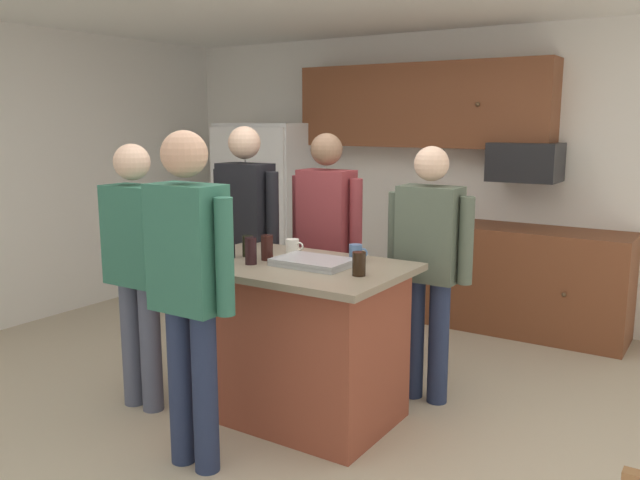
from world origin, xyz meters
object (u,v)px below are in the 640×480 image
Objects in this scene: person_elder_center at (326,235)px; refrigerator at (269,209)px; mug_ceramic_white at (356,253)px; glass_stout_tall at (229,247)px; tumbler_amber at (251,251)px; glass_pilsner at (248,246)px; person_guest_by_door at (137,260)px; person_guest_left at (189,278)px; person_guest_right at (246,229)px; microwave_over_range at (525,162)px; person_host_foreground at (429,258)px; glass_short_whisky at (267,248)px; glass_dark_ale at (359,264)px; serving_tray at (313,262)px; kitchen_island at (293,339)px; mug_blue_stoneware at (293,246)px.

refrigerator is at bearing -150.30° from person_elder_center.
glass_stout_tall is at bearing -153.93° from mug_ceramic_white.
tumbler_amber is (0.06, -0.92, 0.05)m from person_elder_center.
glass_pilsner is 0.23m from tumbler_amber.
glass_stout_tall is at bearing -57.66° from refrigerator.
person_guest_left reaches higher than person_guest_by_door.
person_elder_center is at bearing 58.89° from person_guest_right.
glass_stout_tall is at bearing -113.48° from microwave_over_range.
glass_short_whisky is at bearing -7.43° from person_host_foreground.
glass_dark_ale reaches higher than serving_tray.
glass_dark_ale is (-0.18, -2.48, -0.43)m from microwave_over_range.
refrigerator is 10.96× the size of tumbler_amber.
tumbler_amber is 1.18× the size of glass_stout_tall.
person_guest_by_door is 1.09m from serving_tray.
kitchen_island is 0.95m from person_elder_center.
glass_stout_tall is (-0.91, -0.02, 0.00)m from glass_dark_ale.
person_elder_center is 1.04× the size of person_host_foreground.
glass_stout_tall is (-0.07, -0.09, 0.00)m from glass_pilsner.
person_guest_left is at bearing -64.16° from glass_stout_tall.
mug_blue_stoneware is (-0.46, -0.01, -0.01)m from mug_ceramic_white.
person_guest_left is at bearing 17.36° from person_host_foreground.
person_guest_by_door is at bearing -118.18° from microwave_over_range.
person_elder_center is 12.49× the size of glass_stout_tall.
glass_dark_ale is 0.68m from tumbler_amber.
glass_short_whisky is (-0.85, -2.43, -0.42)m from microwave_over_range.
glass_dark_ale is at bearing 1.37° from glass_stout_tall.
microwave_over_range is 2.75m from tumbler_amber.
person_guest_by_door is 12.57× the size of glass_dark_ale.
person_host_foreground is at bearing 35.68° from glass_stout_tall.
glass_pilsner is at bearing -112.88° from microwave_over_range.
person_guest_left is at bearing -71.23° from glass_pilsner.
kitchen_island is 11.07× the size of mug_ceramic_white.
person_elder_center is 0.58m from person_guest_right.
mug_blue_stoneware is at bearing 124.98° from kitchen_island.
glass_dark_ale is 1.08× the size of mug_ceramic_white.
refrigerator reaches higher than glass_pilsner.
person_elder_center is 1.10m from glass_dark_ale.
refrigerator is 1.30× the size of kitchen_island.
tumbler_amber is (-0.68, -0.09, 0.01)m from glass_dark_ale.
person_elder_center is 12.86× the size of glass_pilsner.
serving_tray is (2.07, -2.29, 0.09)m from refrigerator.
person_guest_by_door reaches higher than kitchen_island.
person_host_foreground is 0.93× the size of person_guest_right.
person_elder_center is 11.20× the size of glass_short_whisky.
person_guest_right is 0.66m from mug_blue_stoneware.
serving_tray is at bearing -9.23° from person_guest_left.
person_host_foreground is 12.42× the size of glass_dark_ale.
person_guest_left is at bearing -103.09° from microwave_over_range.
glass_pilsner is at bearing 53.05° from glass_stout_tall.
glass_dark_ale is 0.36m from serving_tray.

